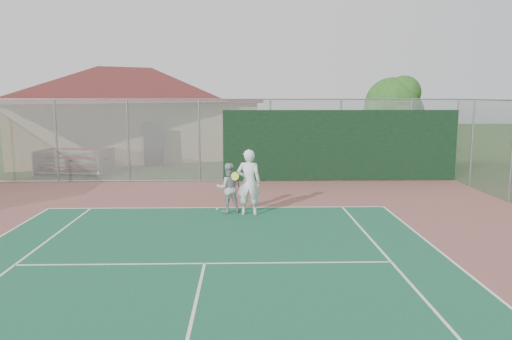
% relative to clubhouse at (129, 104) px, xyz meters
% --- Properties ---
extents(back_fence, '(20.08, 0.11, 3.53)m').
position_rel_clubhouse_xyz_m(back_fence, '(8.10, -9.19, -1.49)').
color(back_fence, gray).
rests_on(back_fence, ground).
extents(side_fence_right, '(0.08, 9.00, 3.50)m').
position_rel_clubhouse_xyz_m(side_fence_right, '(15.99, -13.67, -1.41)').
color(side_fence_right, gray).
rests_on(side_fence_right, ground).
extents(clubhouse, '(16.85, 14.01, 6.22)m').
position_rel_clubhouse_xyz_m(clubhouse, '(0.00, 0.00, 0.00)').
color(clubhouse, tan).
rests_on(clubhouse, ground).
extents(bleachers, '(3.27, 2.16, 1.15)m').
position_rel_clubhouse_xyz_m(bleachers, '(-1.07, -6.87, -2.55)').
color(bleachers, maroon).
rests_on(bleachers, ground).
extents(tree, '(3.35, 3.18, 4.68)m').
position_rel_clubhouse_xyz_m(tree, '(14.71, -4.25, -0.09)').
color(tree, '#311E11').
rests_on(tree, ground).
extents(player_white_front, '(0.99, 0.71, 2.02)m').
position_rel_clubhouse_xyz_m(player_white_front, '(7.01, -15.23, -2.15)').
color(player_white_front, white).
rests_on(player_white_front, ground).
extents(player_grey_back, '(0.87, 0.75, 1.56)m').
position_rel_clubhouse_xyz_m(player_grey_back, '(6.37, -14.93, -2.38)').
color(player_grey_back, '#A4A6A9').
rests_on(player_grey_back, ground).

